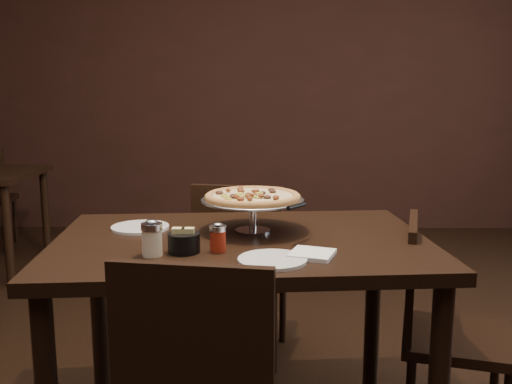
{
  "coord_description": "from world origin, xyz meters",
  "views": [
    {
      "loc": [
        0.04,
        -1.89,
        1.32
      ],
      "look_at": [
        0.02,
        0.09,
        0.96
      ],
      "focal_mm": 40.0,
      "sensor_mm": 36.0,
      "label": 1
    }
  ],
  "objects": [
    {
      "name": "room",
      "position": [
        0.06,
        0.03,
        1.4
      ],
      "size": [
        6.04,
        7.04,
        2.84
      ],
      "color": "black",
      "rests_on": "ground"
    },
    {
      "name": "dining_table",
      "position": [
        -0.03,
        0.04,
        0.7
      ],
      "size": [
        1.36,
        0.97,
        0.81
      ],
      "rotation": [
        0.0,
        0.0,
        0.08
      ],
      "color": "black",
      "rests_on": "ground"
    },
    {
      "name": "pizza_stand",
      "position": [
        0.01,
        0.14,
        0.93
      ],
      "size": [
        0.37,
        0.37,
        0.15
      ],
      "color": "silver",
      "rests_on": "dining_table"
    },
    {
      "name": "parmesan_shaker",
      "position": [
        -0.3,
        -0.18,
        0.86
      ],
      "size": [
        0.07,
        0.07,
        0.12
      ],
      "color": "#F2E4BC",
      "rests_on": "dining_table"
    },
    {
      "name": "pepper_flake_shaker",
      "position": [
        -0.1,
        -0.13,
        0.85
      ],
      "size": [
        0.05,
        0.05,
        0.1
      ],
      "color": "maroon",
      "rests_on": "dining_table"
    },
    {
      "name": "packet_caddy",
      "position": [
        -0.21,
        -0.14,
        0.84
      ],
      "size": [
        0.1,
        0.1,
        0.08
      ],
      "rotation": [
        0.0,
        0.0,
        -0.03
      ],
      "color": "black",
      "rests_on": "dining_table"
    },
    {
      "name": "napkin_stack",
      "position": [
        0.2,
        -0.18,
        0.82
      ],
      "size": [
        0.16,
        0.16,
        0.01
      ],
      "primitive_type": "cube",
      "rotation": [
        0.0,
        0.0,
        -0.34
      ],
      "color": "white",
      "rests_on": "dining_table"
    },
    {
      "name": "plate_left",
      "position": [
        -0.41,
        0.17,
        0.81
      ],
      "size": [
        0.21,
        0.21,
        0.01
      ],
      "primitive_type": "cylinder",
      "color": "silver",
      "rests_on": "dining_table"
    },
    {
      "name": "plate_near",
      "position": [
        0.07,
        -0.24,
        0.81
      ],
      "size": [
        0.21,
        0.21,
        0.01
      ],
      "primitive_type": "cylinder",
      "color": "silver",
      "rests_on": "dining_table"
    },
    {
      "name": "serving_spatula",
      "position": [
        0.15,
        -0.01,
        0.93
      ],
      "size": [
        0.13,
        0.13,
        0.02
      ],
      "rotation": [
        0.0,
        0.0,
        -0.59
      ],
      "color": "silver",
      "rests_on": "pizza_stand"
    },
    {
      "name": "chair_far",
      "position": [
        -0.06,
        0.75,
        0.49
      ],
      "size": [
        0.48,
        0.48,
        0.9
      ],
      "rotation": [
        0.0,
        0.0,
        2.98
      ],
      "color": "black",
      "rests_on": "ground"
    },
    {
      "name": "chair_side",
      "position": [
        0.7,
        0.13,
        0.46
      ],
      "size": [
        0.49,
        0.49,
        0.85
      ],
      "rotation": [
        0.0,
        0.0,
        1.31
      ],
      "color": "black",
      "rests_on": "ground"
    }
  ]
}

